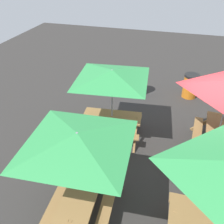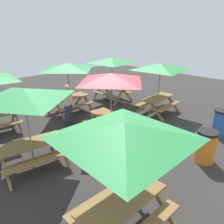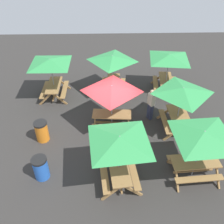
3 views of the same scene
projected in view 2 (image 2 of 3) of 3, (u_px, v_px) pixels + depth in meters
name	position (u px, v px, depth m)	size (l,w,h in m)	color
ground_plane	(116.00, 135.00, 8.13)	(24.96, 24.96, 0.00)	#33302D
picnic_table_0	(112.00, 64.00, 11.39)	(2.82, 2.82, 2.34)	olive
picnic_table_2	(160.00, 70.00, 9.55)	(2.81, 2.81, 2.34)	olive
picnic_table_3	(124.00, 140.00, 3.59)	(2.83, 2.83, 2.34)	olive
picnic_table_4	(111.00, 82.00, 7.40)	(2.14, 2.14, 2.34)	olive
picnic_table_5	(25.00, 100.00, 5.56)	(2.27, 2.27, 2.34)	olive
picnic_table_6	(68.00, 70.00, 9.60)	(2.04, 2.04, 2.34)	olive
trash_bin_blue	(221.00, 123.00, 7.94)	(0.59, 0.59, 0.98)	blue
trash_bin_orange	(206.00, 146.00, 6.35)	(0.59, 0.59, 0.98)	orange
person_standing	(68.00, 104.00, 8.71)	(0.42, 0.35, 1.67)	#2D334C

